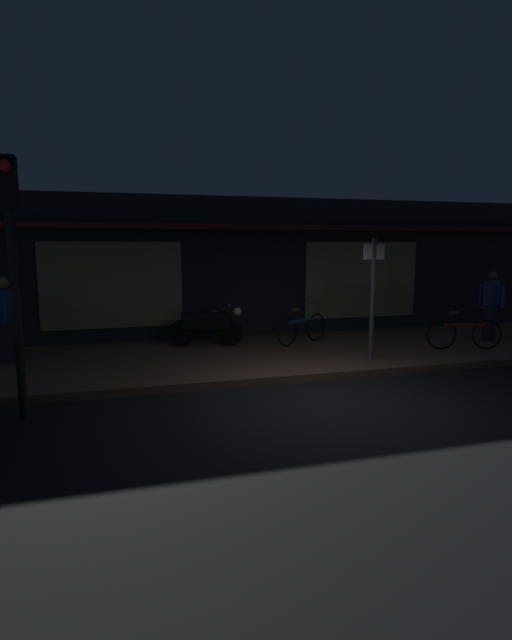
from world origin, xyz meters
name	(u,v)px	position (x,y,z in m)	size (l,w,h in m)	color
ground_plane	(327,400)	(0.00, 0.00, 0.00)	(60.00, 60.00, 0.00)	black
sidewalk_slab	(270,355)	(0.00, 3.00, 0.07)	(18.00, 4.00, 0.15)	brown
storefront_building	(233,268)	(0.00, 6.39, 1.80)	(18.00, 3.30, 3.60)	black
motorcycle	(207,324)	(-1.16, 4.02, 0.65)	(1.69, 0.61, 0.97)	black
bicycle_parked	(302,328)	(1.00, 3.67, 0.51)	(1.49, 0.81, 0.91)	black
bicycle_extra	(464,333)	(4.18, 2.05, 0.51)	(1.61, 0.56, 0.91)	black
person_photographer	(5,319)	(-5.20, 3.40, 1.03)	(0.41, 0.62, 1.67)	#28232D
person_bystander	(491,304)	(5.47, 2.78, 1.03)	(0.44, 0.60, 1.67)	#28232D
sign_post	(373,292)	(1.70, 1.70, 1.51)	(0.44, 0.09, 2.40)	#47474C
traffic_light_pole	(11,242)	(-4.48, 0.38, 2.48)	(0.24, 0.33, 3.60)	black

